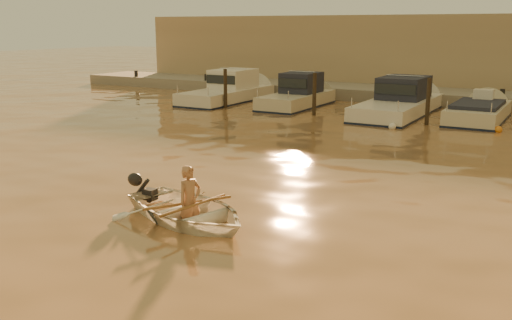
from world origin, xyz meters
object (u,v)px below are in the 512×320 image
Objects in this scene: moored_boat_1 at (297,95)px; moored_boat_2 at (399,102)px; waterfront_building at (485,55)px; moored_boat_0 at (227,90)px; dinghy at (187,210)px; person at (190,201)px; moored_boat_3 at (478,116)px.

moored_boat_1 and moored_boat_2 have the same top height.
moored_boat_2 is 11.34m from waterfront_building.
dinghy is at bearing -59.75° from moored_boat_0.
moored_boat_3 is (3.13, 17.41, -0.25)m from person.
person is at bearing -93.20° from waterfront_building.
moored_boat_3 is 11.32m from waterfront_building.
person is at bearing -90.00° from dinghy.
person is 28.52m from waterfront_building.
dinghy is 28.51m from waterfront_building.
waterfront_building is at bearing 13.51° from person.
moored_boat_0 is 16.24m from waterfront_building.
moored_boat_2 is 0.18× the size of waterfront_building.
moored_boat_0 reaches higher than dinghy.
waterfront_building is (1.59, 28.41, 1.92)m from person.
person is 18.38m from moored_boat_1.
moored_boat_2 reaches higher than moored_boat_3.
person reaches higher than moored_boat_3.
person is (0.10, -0.03, 0.24)m from dinghy.
moored_boat_3 reaches higher than dinghy.
moored_boat_2 reaches higher than person.
person is 17.42m from moored_boat_2.
person is at bearing -100.19° from moored_boat_3.
moored_boat_1 is 5.41m from moored_boat_2.
moored_boat_0 reaches higher than moored_boat_3.
moored_boat_0 is at bearing 180.00° from moored_boat_2.
moored_boat_3 is (13.36, 0.00, -0.40)m from moored_boat_0.
dinghy is 20.12m from moored_boat_0.
moored_boat_1 reaches higher than dinghy.
moored_boat_1 is at bearing 180.00° from moored_boat_3.
moored_boat_0 is 0.90× the size of moored_boat_2.
dinghy is 17.39m from moored_boat_2.
moored_boat_1 is 0.75× the size of moored_boat_2.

